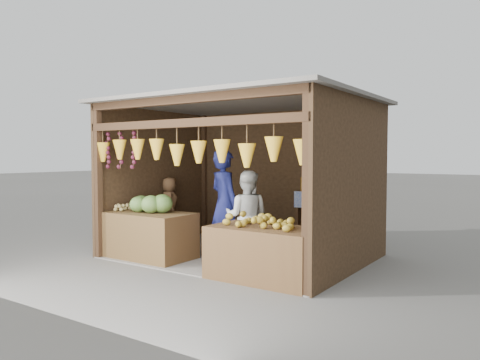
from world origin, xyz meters
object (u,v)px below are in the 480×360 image
(counter_right, at_px, (265,254))
(man_standing, at_px, (225,204))
(woman_standing, at_px, (247,217))
(counter_left, at_px, (149,235))
(vendor_seated, at_px, (169,204))

(counter_right, distance_m, man_standing, 1.55)
(man_standing, distance_m, woman_standing, 0.46)
(counter_left, height_order, counter_right, counter_left)
(counter_left, relative_size, man_standing, 0.82)
(counter_left, relative_size, counter_right, 0.96)
(counter_left, distance_m, man_standing, 1.38)
(counter_right, height_order, woman_standing, woman_standing)
(man_standing, relative_size, vendor_seated, 1.77)
(counter_right, relative_size, man_standing, 0.85)
(counter_right, bearing_deg, woman_standing, 136.38)
(man_standing, bearing_deg, counter_right, 172.49)
(counter_right, distance_m, vendor_seated, 3.19)
(counter_left, height_order, vendor_seated, vendor_seated)
(man_standing, height_order, vendor_seated, man_standing)
(man_standing, xyz_separation_m, vendor_seated, (-1.67, 0.48, -0.13))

